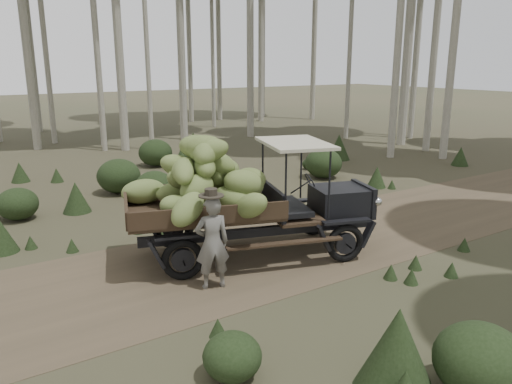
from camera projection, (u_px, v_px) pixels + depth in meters
ground at (305, 242)px, 11.30m from camera, size 120.00×120.00×0.00m
dirt_track at (305, 242)px, 11.30m from camera, size 70.00×4.00×0.01m
banana_truck at (229, 188)px, 10.05m from camera, size 5.44×3.22×2.67m
farmer at (212, 242)px, 8.84m from camera, size 0.70×0.55×1.85m
undergrowth at (185, 197)px, 13.21m from camera, size 22.34×21.39×1.35m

